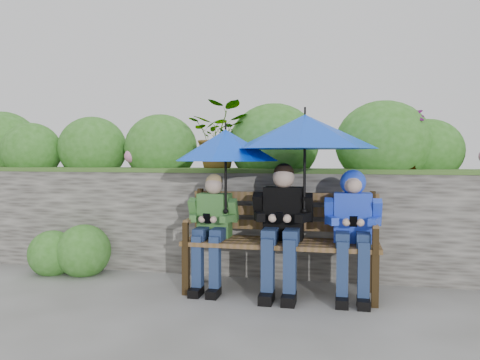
% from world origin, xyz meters
% --- Properties ---
extents(ground, '(60.00, 60.00, 0.00)m').
position_xyz_m(ground, '(0.00, 0.00, 0.00)').
color(ground, '#55544E').
rests_on(ground, ground).
extents(garden_backdrop, '(8.00, 2.88, 1.88)m').
position_xyz_m(garden_backdrop, '(0.05, 1.60, 0.63)').
color(garden_backdrop, '#403E39').
rests_on(garden_backdrop, ground).
extents(park_bench, '(1.62, 0.48, 0.86)m').
position_xyz_m(park_bench, '(0.34, 0.18, 0.49)').
color(park_bench, black).
rests_on(park_bench, ground).
extents(boy_left, '(0.42, 0.49, 1.00)m').
position_xyz_m(boy_left, '(-0.25, 0.12, 0.57)').
color(boy_left, '#306227').
rests_on(boy_left, ground).
extents(boy_middle, '(0.50, 0.57, 1.09)m').
position_xyz_m(boy_middle, '(0.36, 0.11, 0.61)').
color(boy_middle, black).
rests_on(boy_middle, ground).
extents(boy_right, '(0.45, 0.55, 1.04)m').
position_xyz_m(boy_right, '(0.93, 0.13, 0.62)').
color(boy_right, blue).
rests_on(boy_right, ground).
extents(umbrella_left, '(0.90, 0.90, 0.78)m').
position_xyz_m(umbrella_left, '(-0.12, 0.10, 1.24)').
color(umbrella_left, '#063CD0').
rests_on(umbrella_left, ground).
extents(umbrella_right, '(1.17, 1.17, 0.87)m').
position_xyz_m(umbrella_right, '(0.54, 0.09, 1.35)').
color(umbrella_right, '#063CD0').
rests_on(umbrella_right, ground).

